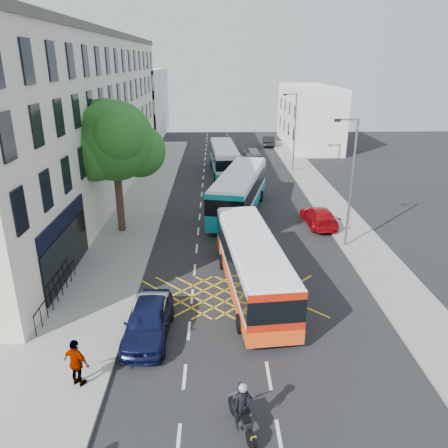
{
  "coord_description": "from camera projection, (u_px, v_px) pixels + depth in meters",
  "views": [
    {
      "loc": [
        -1.98,
        -13.48,
        11.26
      ],
      "look_at": [
        -1.48,
        10.57,
        2.2
      ],
      "focal_mm": 35.0,
      "sensor_mm": 36.0,
      "label": 1
    }
  ],
  "objects": [
    {
      "name": "terrace_main",
      "position": [
        73.0,
        117.0,
        36.88
      ],
      "size": [
        8.3,
        45.0,
        13.5
      ],
      "color": "#ECE1C6",
      "rests_on": "ground"
    },
    {
      "name": "bus_far",
      "position": [
        224.0,
        159.0,
        45.88
      ],
      "size": [
        3.06,
        10.53,
        2.93
      ],
      "rotation": [
        0.0,
        0.0,
        0.06
      ],
      "color": "silver",
      "rests_on": "ground"
    },
    {
      "name": "terrace_far",
      "position": [
        135.0,
        104.0,
        66.04
      ],
      "size": [
        8.0,
        20.0,
        10.0
      ],
      "primitive_type": "cube",
      "color": "silver",
      "rests_on": "ground"
    },
    {
      "name": "motorbike",
      "position": [
        242.0,
        409.0,
        13.84
      ],
      "size": [
        0.88,
        2.03,
        1.88
      ],
      "rotation": [
        0.0,
        0.0,
        0.34
      ],
      "color": "black",
      "rests_on": "ground"
    },
    {
      "name": "distant_car_grey",
      "position": [
        229.0,
        145.0,
        57.9
      ],
      "size": [
        2.49,
        4.87,
        1.32
      ],
      "primitive_type": "imported",
      "rotation": [
        0.0,
        0.0,
        0.07
      ],
      "color": "#414449",
      "rests_on": "ground"
    },
    {
      "name": "pedestrian_far",
      "position": [
        77.0,
        363.0,
        15.62
      ],
      "size": [
        1.2,
        0.9,
        1.89
      ],
      "primitive_type": "imported",
      "rotation": [
        0.0,
        0.0,
        2.69
      ],
      "color": "gray",
      "rests_on": "pavement_left"
    },
    {
      "name": "railings",
      "position": [
        57.0,
        292.0,
        21.13
      ],
      "size": [
        0.08,
        5.6,
        1.14
      ],
      "primitive_type": null,
      "color": "black",
      "rests_on": "pavement_left"
    },
    {
      "name": "pavement_right",
      "position": [
        350.0,
        229.0,
        30.77
      ],
      "size": [
        3.0,
        70.0,
        0.15
      ],
      "primitive_type": "cube",
      "color": "gray",
      "rests_on": "ground"
    },
    {
      "name": "distant_car_silver",
      "position": [
        252.0,
        153.0,
        52.5
      ],
      "size": [
        2.23,
        4.38,
        1.43
      ],
      "primitive_type": "imported",
      "rotation": [
        0.0,
        0.0,
        3.28
      ],
      "color": "#B3B5BB",
      "rests_on": "ground"
    },
    {
      "name": "ground",
      "position": [
        269.0,
        375.0,
        16.62
      ],
      "size": [
        120.0,
        120.0,
        0.0
      ],
      "primitive_type": "plane",
      "color": "black",
      "rests_on": "ground"
    },
    {
      "name": "bus_mid",
      "position": [
        239.0,
        191.0,
        33.87
      ],
      "size": [
        5.25,
        11.79,
        3.23
      ],
      "rotation": [
        0.0,
        0.0,
        -0.23
      ],
      "color": "silver",
      "rests_on": "ground"
    },
    {
      "name": "pavement_left",
      "position": [
        122.0,
        231.0,
        30.46
      ],
      "size": [
        5.0,
        70.0,
        0.15
      ],
      "primitive_type": "cube",
      "color": "gray",
      "rests_on": "ground"
    },
    {
      "name": "parked_car_silver",
      "position": [
        150.0,
        317.0,
        19.23
      ],
      "size": [
        1.42,
        3.94,
        1.29
      ],
      "primitive_type": "imported",
      "rotation": [
        0.0,
        0.0,
        -0.01
      ],
      "color": "#B7B9C0",
      "rests_on": "ground"
    },
    {
      "name": "bus_near",
      "position": [
        252.0,
        265.0,
        22.1
      ],
      "size": [
        3.51,
        10.64,
        2.93
      ],
      "rotation": [
        0.0,
        0.0,
        0.11
      ],
      "color": "silver",
      "rests_on": "ground"
    },
    {
      "name": "building_right",
      "position": [
        308.0,
        116.0,
        60.33
      ],
      "size": [
        6.0,
        18.0,
        8.0
      ],
      "primitive_type": "cube",
      "color": "silver",
      "rests_on": "ground"
    },
    {
      "name": "lamp_near",
      "position": [
        350.0,
        177.0,
        26.34
      ],
      "size": [
        1.45,
        0.15,
        8.0
      ],
      "color": "slate",
      "rests_on": "pavement_right"
    },
    {
      "name": "lamp_far",
      "position": [
        294.0,
        129.0,
        45.05
      ],
      "size": [
        1.45,
        0.15,
        8.0
      ],
      "color": "slate",
      "rests_on": "pavement_right"
    },
    {
      "name": "parked_car_blue",
      "position": [
        148.0,
        321.0,
        18.69
      ],
      "size": [
        2.0,
        4.64,
        1.56
      ],
      "primitive_type": "imported",
      "rotation": [
        0.0,
        0.0,
        -0.04
      ],
      "color": "#0D1337",
      "rests_on": "ground"
    },
    {
      "name": "street_tree",
      "position": [
        114.0,
        142.0,
        28.24
      ],
      "size": [
        6.3,
        5.7,
        8.8
      ],
      "color": "#382619",
      "rests_on": "pavement_left"
    },
    {
      "name": "red_hatchback",
      "position": [
        319.0,
        216.0,
        31.51
      ],
      "size": [
        2.2,
        4.75,
        1.34
      ],
      "primitive_type": "imported",
      "rotation": [
        0.0,
        0.0,
        3.21
      ],
      "color": "#9E060E",
      "rests_on": "ground"
    },
    {
      "name": "distant_car_dark",
      "position": [
        269.0,
        141.0,
        60.71
      ],
      "size": [
        1.79,
        4.46,
        1.44
      ],
      "primitive_type": "imported",
      "rotation": [
        0.0,
        0.0,
        3.08
      ],
      "color": "black",
      "rests_on": "ground"
    }
  ]
}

